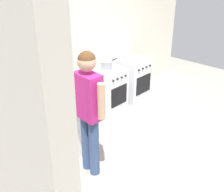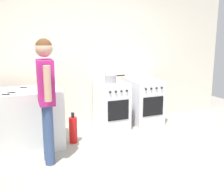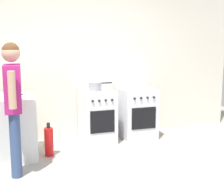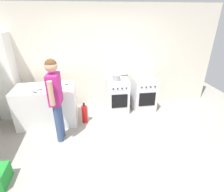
{
  "view_description": "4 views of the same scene",
  "coord_description": "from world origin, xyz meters",
  "views": [
    {
      "loc": [
        -2.99,
        -1.71,
        2.57
      ],
      "look_at": [
        -0.3,
        0.83,
        0.77
      ],
      "focal_mm": 45.0,
      "sensor_mm": 36.0,
      "label": 1
    },
    {
      "loc": [
        -1.6,
        -3.07,
        1.73
      ],
      "look_at": [
        -0.04,
        0.64,
        0.82
      ],
      "focal_mm": 45.0,
      "sensor_mm": 36.0,
      "label": 2
    },
    {
      "loc": [
        -1.15,
        -3.73,
        1.78
      ],
      "look_at": [
        0.28,
        0.6,
        0.93
      ],
      "focal_mm": 55.0,
      "sensor_mm": 36.0,
      "label": 3
    },
    {
      "loc": [
        -0.38,
        -2.5,
        2.35
      ],
      "look_at": [
        0.08,
        0.73,
        0.82
      ],
      "focal_mm": 28.0,
      "sensor_mm": 36.0,
      "label": 4
    }
  ],
  "objects": [
    {
      "name": "ground_plane",
      "position": [
        0.0,
        0.0,
        0.0
      ],
      "size": [
        8.0,
        8.0,
        0.0
      ],
      "primitive_type": "plane",
      "color": "gray"
    },
    {
      "name": "back_wall",
      "position": [
        0.0,
        1.95,
        1.3
      ],
      "size": [
        6.0,
        0.1,
        2.6
      ],
      "primitive_type": "cube",
      "color": "silver",
      "rests_on": "ground"
    },
    {
      "name": "oven_left",
      "position": [
        0.35,
        1.58,
        0.43
      ],
      "size": [
        0.53,
        0.62,
        0.85
      ],
      "color": "silver",
      "rests_on": "ground"
    },
    {
      "name": "oven_right",
      "position": [
        1.06,
        1.58,
        0.43
      ],
      "size": [
        0.56,
        0.62,
        0.85
      ],
      "color": "silver",
      "rests_on": "ground"
    },
    {
      "name": "pot",
      "position": [
        0.31,
        1.55,
        0.92
      ],
      "size": [
        0.39,
        0.21,
        0.14
      ],
      "color": "gray",
      "rests_on": "oven_left"
    },
    {
      "name": "knife_carving",
      "position": [
        -0.97,
        1.35,
        0.9
      ],
      "size": [
        0.3,
        0.19,
        0.01
      ],
      "color": "silver",
      "rests_on": "counter_unit"
    },
    {
      "name": "knife_utility",
      "position": [
        -1.15,
        1.37,
        0.9
      ],
      "size": [
        0.25,
        0.1,
        0.01
      ],
      "color": "silver",
      "rests_on": "counter_unit"
    },
    {
      "name": "person",
      "position": [
        -1.01,
        0.56,
        1.0
      ],
      "size": [
        0.22,
        0.57,
        1.67
      ],
      "color": "#384C7A",
      "rests_on": "ground"
    },
    {
      "name": "fire_extinguisher",
      "position": [
        -0.52,
        1.1,
        0.22
      ],
      "size": [
        0.13,
        0.13,
        0.5
      ],
      "color": "red",
      "rests_on": "ground"
    }
  ]
}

